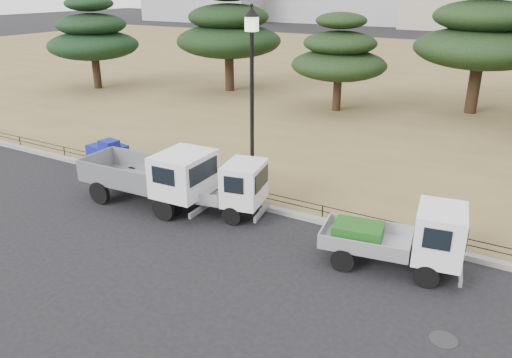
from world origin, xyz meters
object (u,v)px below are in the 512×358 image
Objects in this scene: truck_large at (154,173)px; truck_kei_front at (220,187)px; street_lamp at (252,75)px; truck_kei_rear at (403,237)px; tarp_pile at (108,152)px.

truck_large is 1.28× the size of truck_kei_front.
truck_kei_rear is at bearing -17.00° from street_lamp.
street_lamp is at bearing 30.89° from truck_large.
tarp_pile is at bearing 155.59° from truck_kei_front.
truck_kei_rear is 12.84m from tarp_pile.
street_lamp is at bearing 153.85° from truck_kei_rear.
truck_kei_rear is at bearing -1.65° from truck_large.
street_lamp is 8.08m from tarp_pile.
truck_large is 4.85m from tarp_pile.
truck_kei_rear is 0.60× the size of street_lamp.
truck_kei_front is 0.98× the size of truck_kei_rear.
street_lamp reaches higher than truck_kei_front.
truck_kei_rear is (6.03, -0.42, 0.02)m from truck_kei_front.
truck_kei_rear reaches higher than tarp_pile.
truck_large is 1.26× the size of truck_kei_rear.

